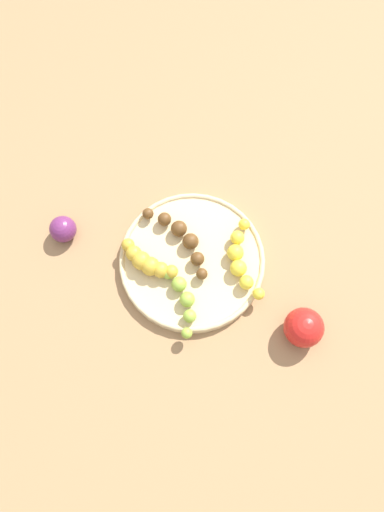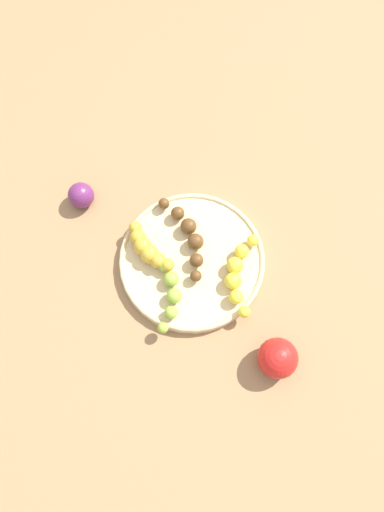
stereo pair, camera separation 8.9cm
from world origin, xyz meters
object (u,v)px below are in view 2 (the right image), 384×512
Objects in this scene: banana_yellow at (238,274)px; fruit_bowl at (192,260)px; banana_green at (169,288)px; banana_overripe at (188,235)px; apple_red at (278,358)px; plum_purple at (81,195)px; banana_spotted at (148,249)px.

fruit_bowl is at bearing -12.92° from banana_yellow.
banana_green is 0.92× the size of banana_yellow.
banana_overripe is at bearing 62.42° from banana_green.
banana_overripe is 1.20× the size of banana_yellow.
banana_green is (-0.10, -0.04, -0.00)m from banana_overripe.
apple_red reaches higher than plum_purple.
banana_overripe is 0.28m from apple_red.
banana_yellow is 0.35m from plum_purple.
apple_red is at bearing -78.72° from banana_overripe.
banana_overripe is 3.20× the size of plum_purple.
banana_spotted is at bearing 90.64° from apple_red.
apple_red reaches higher than banana_green.
plum_purple is (-0.08, 0.22, -0.01)m from banana_overripe.
fruit_bowl is at bearing -79.23° from plum_purple.
banana_yellow is at bearing -62.54° from banana_overripe.
banana_green is at bearing -173.37° from fruit_bowl.
banana_spotted reaches higher than banana_yellow.
fruit_bowl is 1.68× the size of banana_overripe.
banana_overripe is at bearing -31.15° from banana_yellow.
banana_yellow is at bearing 124.00° from banana_spotted.
banana_spotted is 1.70× the size of apple_red.
banana_green is 0.26m from plum_purple.
banana_green is at bearing 98.28° from apple_red.
banana_overripe reaches higher than banana_green.
banana_spotted is 2.35× the size of plum_purple.
banana_green is at bearing 20.78° from banana_yellow.
fruit_bowl is 0.24m from apple_red.
fruit_bowl is at bearing 80.10° from apple_red.
banana_yellow reaches higher than banana_green.
banana_overripe is 0.23m from plum_purple.
banana_green is (-0.03, -0.08, -0.00)m from banana_spotted.
plum_purple is at bearing -80.68° from banana_spotted.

